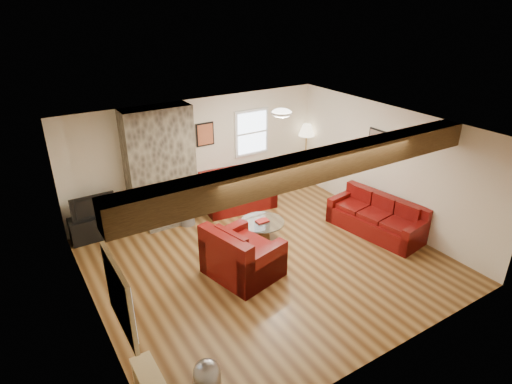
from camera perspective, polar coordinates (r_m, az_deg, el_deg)
room at (r=7.41m, az=1.53°, el=-1.10°), size 8.00×8.00×8.00m
oak_beam at (r=6.07m, az=8.18°, el=3.53°), size 6.00×0.36×0.38m
chimney_breast at (r=9.08m, az=-12.57°, el=3.12°), size 1.40×0.67×2.50m
back_window at (r=10.11m, az=-0.57°, el=7.94°), size 0.90×0.08×1.10m
hatch_window at (r=5.11m, az=-17.69°, el=-13.09°), size 0.08×1.00×0.90m
ceiling_dome at (r=8.18m, az=3.43°, el=10.28°), size 0.40×0.40×0.18m
artwork_back at (r=9.52m, az=-6.79°, el=7.63°), size 0.42×0.06×0.52m
artwork_right at (r=9.27m, az=16.04°, el=6.69°), size 0.06×0.55×0.42m
sofa_three at (r=9.09m, az=15.74°, el=-3.09°), size 1.11×2.05×0.75m
loveseat at (r=9.80m, az=-2.43°, el=0.30°), size 1.68×1.09×0.84m
armchair_red at (r=7.45m, az=-1.75°, el=-7.81°), size 1.26×1.37×0.94m
coffee_table at (r=8.53m, az=0.82°, el=-5.22°), size 0.88×0.88×0.46m
tv_cabinet at (r=9.20m, az=-20.56°, el=-4.36°), size 0.98×0.39×0.49m
television at (r=8.99m, az=-21.02°, el=-1.64°), size 0.84×0.11×0.48m
floor_lamp at (r=10.78m, az=6.77°, el=7.77°), size 0.41×0.41×1.59m
coal_bucket at (r=9.28m, az=-9.15°, el=-3.35°), size 0.33×0.33×0.31m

